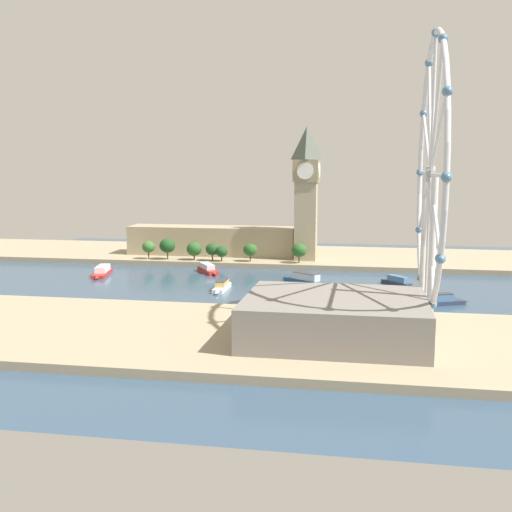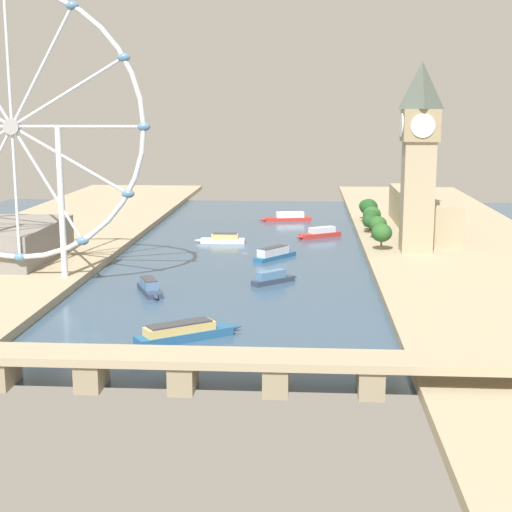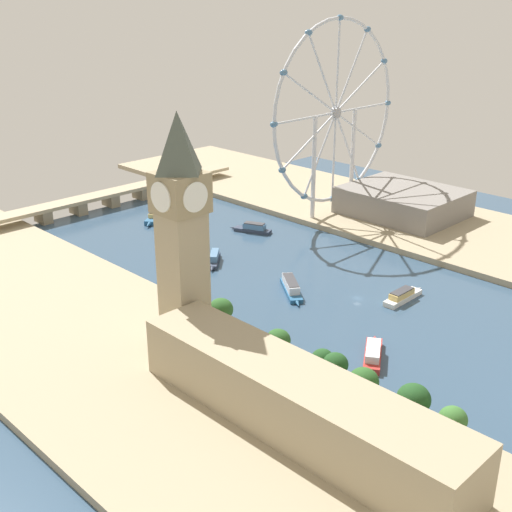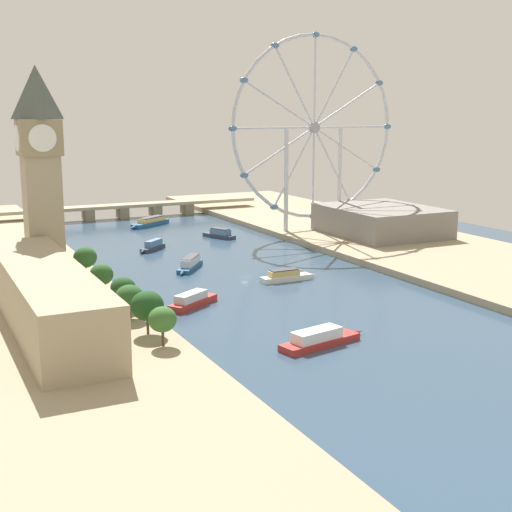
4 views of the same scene
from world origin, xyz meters
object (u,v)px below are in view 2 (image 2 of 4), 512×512
object	(u,v)px
parliament_block	(421,212)
tour_boat_2	(320,233)
clock_tower	(419,155)
tour_boat_1	(288,217)
tour_boat_6	(275,254)
river_bridge	(183,364)
tour_boat_5	(150,287)
tour_boat_3	(273,278)
tour_boat_4	(223,239)
ferris_wheel	(12,129)
tour_boat_0	(185,332)

from	to	relation	value
parliament_block	tour_boat_2	xyz separation A→B (m)	(52.56, 10.55, -10.15)
clock_tower	tour_boat_1	xyz separation A→B (m)	(59.04, -109.67, -43.54)
tour_boat_2	tour_boat_6	bearing A→B (deg)	37.17
tour_boat_2	tour_boat_1	bearing A→B (deg)	-105.57
river_bridge	parliament_block	bearing A→B (deg)	-111.14
tour_boat_6	tour_boat_5	bearing A→B (deg)	-176.26
river_bridge	tour_boat_3	world-z (taller)	river_bridge
tour_boat_2	tour_boat_4	xyz separation A→B (m)	(48.22, 19.51, -0.18)
tour_boat_1	tour_boat_3	world-z (taller)	tour_boat_1
tour_boat_4	tour_boat_5	distance (m)	105.95
ferris_wheel	river_bridge	bearing A→B (deg)	126.63
tour_boat_2	tour_boat_4	distance (m)	52.01
parliament_block	clock_tower	bearing A→B (deg)	79.78
tour_boat_0	tour_boat_2	world-z (taller)	tour_boat_0
tour_boat_3	ferris_wheel	bearing A→B (deg)	141.49
parliament_block	tour_boat_1	world-z (taller)	parliament_block
parliament_block	tour_boat_2	distance (m)	54.57
ferris_wheel	tour_boat_6	bearing A→B (deg)	-149.95
tour_boat_1	tour_boat_5	bearing A→B (deg)	64.24
parliament_block	tour_boat_0	distance (m)	212.64
tour_boat_0	parliament_block	bearing A→B (deg)	29.28
river_bridge	tour_boat_6	world-z (taller)	river_bridge
clock_tower	tour_boat_4	size ratio (longest dim) A/B	3.24
tour_boat_4	clock_tower	bearing A→B (deg)	159.25
tour_boat_4	tour_boat_5	size ratio (longest dim) A/B	1.10
clock_tower	tour_boat_5	xyz separation A→B (m)	(104.54, 71.86, -43.52)
ferris_wheel	tour_boat_4	world-z (taller)	ferris_wheel
parliament_block	ferris_wheel	size ratio (longest dim) A/B	1.04
ferris_wheel	tour_boat_5	world-z (taller)	ferris_wheel
parliament_block	tour_boat_2	bearing A→B (deg)	11.35
tour_boat_3	tour_boat_5	world-z (taller)	tour_boat_5
river_bridge	tour_boat_2	xyz separation A→B (m)	(-36.13, -218.80, -4.23)
river_bridge	tour_boat_0	bearing A→B (deg)	-81.56
tour_boat_2	tour_boat_5	world-z (taller)	tour_boat_5
tour_boat_2	tour_boat_4	size ratio (longest dim) A/B	0.96
tour_boat_1	tour_boat_5	xyz separation A→B (m)	(45.50, 181.53, 0.02)
clock_tower	tour_boat_6	bearing A→B (deg)	4.93
river_bridge	tour_boat_3	xyz separation A→B (m)	(-16.59, -112.79, -4.29)
tour_boat_3	tour_boat_4	bearing A→B (deg)	66.01
tour_boat_2	tour_boat_6	distance (m)	61.56
ferris_wheel	tour_boat_1	world-z (taller)	ferris_wheel
river_bridge	tour_boat_4	distance (m)	199.71
tour_boat_0	tour_boat_6	xyz separation A→B (m)	(-20.96, -121.79, 0.04)
parliament_block	tour_boat_5	size ratio (longest dim) A/B	4.80
parliament_block	tour_boat_0	xyz separation A→B (m)	(94.49, 190.23, -10.02)
tour_boat_3	tour_boat_0	bearing A→B (deg)	-149.25
river_bridge	tour_boat_6	xyz separation A→B (m)	(-15.16, -160.92, -4.06)
clock_tower	tour_boat_2	size ratio (longest dim) A/B	3.39
tour_boat_3	tour_boat_4	xyz separation A→B (m)	(28.69, -86.50, -0.12)
tour_boat_3	tour_boat_6	size ratio (longest dim) A/B	0.73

